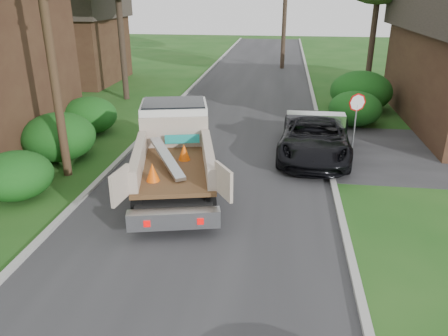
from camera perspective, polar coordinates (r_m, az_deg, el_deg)
name	(u,v)px	position (r m, az deg, el deg)	size (l,w,h in m)	color
ground	(185,264)	(11.11, -5.15, -12.41)	(120.00, 120.00, 0.00)	#194814
road	(232,139)	(20.03, 1.08, 3.87)	(8.00, 90.00, 0.02)	#28282B
curb_left	(146,134)	(20.86, -10.20, 4.43)	(0.20, 90.00, 0.12)	#9E9E99
curb_right	(323,141)	(19.98, 12.86, 3.43)	(0.20, 90.00, 0.12)	#9E9E99
stop_sign	(356,110)	(18.69, 16.91, 7.24)	(0.71, 0.32, 2.48)	slate
utility_pole	(47,28)	(15.89, -22.10, 16.61)	(2.42, 1.25, 10.00)	#382619
house_left_far	(67,39)	(34.80, -19.83, 15.57)	(7.56, 7.56, 6.00)	#3C2318
hedge_left_a	(16,175)	(15.57, -25.54, -0.89)	(2.34, 2.34, 1.53)	#0E3F11
hedge_left_b	(59,137)	(18.47, -20.77, 3.84)	(2.86, 2.86, 1.87)	#0E3F11
hedge_left_c	(89,115)	(21.62, -17.22, 6.59)	(2.60, 2.60, 1.70)	#0E3F11
hedge_right_a	(355,109)	(22.84, 16.76, 7.44)	(2.60, 2.60, 1.70)	#0E3F11
hedge_right_b	(361,91)	(25.79, 17.46, 9.55)	(3.38, 3.38, 2.21)	#0E3F11
flatbed_truck	(174,142)	(15.36, -6.49, 3.34)	(4.19, 7.09, 2.52)	black
black_pickup	(315,137)	(18.02, 11.80, 4.04)	(2.74, 5.94, 1.65)	black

